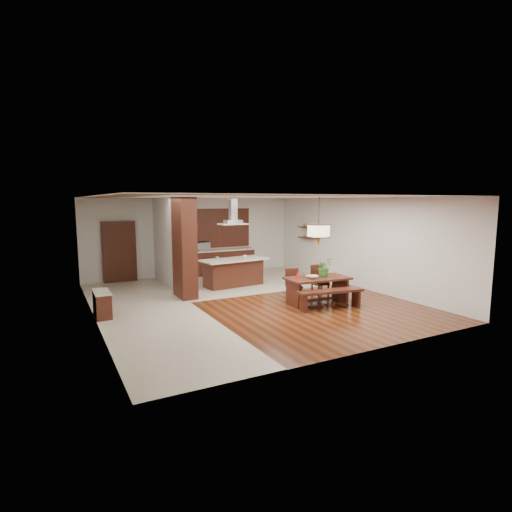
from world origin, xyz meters
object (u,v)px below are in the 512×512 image
microwave (201,246)px  range_hood (233,211)px  dining_chair_right (320,282)px  hallway_console (102,304)px  dining_chair_left (294,285)px  kitchen_island (234,272)px  dining_bench (330,299)px  foliage_plant (324,267)px  island_cup (245,257)px  pendant_lantern (319,221)px  dining_table (317,284)px  fruit_bowl (312,277)px

microwave → range_hood: bearing=-102.4°
dining_chair_right → hallway_console: bearing=172.4°
hallway_console → dining_chair_left: (4.99, -0.82, 0.13)m
kitchen_island → dining_bench: bearing=-81.0°
foliage_plant → microwave: (-1.63, 5.29, 0.13)m
island_cup → microwave: bearing=106.3°
dining_chair_left → foliage_plant: size_ratio=1.75×
dining_chair_right → pendant_lantern: bearing=-132.3°
dining_table → kitchen_island: kitchen_island is taller
foliage_plant → island_cup: (-0.95, 2.99, -0.02)m
dining_table → pendant_lantern: (-0.00, 0.00, 1.71)m
foliage_plant → pendant_lantern: bearing=-166.3°
dining_bench → island_cup: bearing=100.2°
island_cup → fruit_bowl: bearing=-81.3°
hallway_console → foliage_plant: 5.83m
dining_bench → kitchen_island: 3.90m
hallway_console → dining_chair_right: 5.93m
hallway_console → dining_chair_left: dining_chair_left is taller
pendant_lantern → microwave: size_ratio=2.27×
hallway_console → foliage_plant: size_ratio=1.72×
hallway_console → dining_chair_right: dining_chair_right is taller
dining_table → foliage_plant: size_ratio=3.51×
dining_table → dining_chair_left: (-0.40, 0.56, -0.09)m
dining_table → dining_chair_left: 0.69m
dining_bench → range_hood: (-1.04, 3.76, 2.21)m
fruit_bowl → island_cup: 3.16m
foliage_plant → island_cup: foliage_plant is taller
dining_chair_right → island_cup: 2.86m
dining_chair_left → pendant_lantern: (0.40, -0.56, 1.80)m
dining_chair_right → range_hood: bearing=121.6°
kitchen_island → island_cup: bearing=-17.6°
hallway_console → pendant_lantern: pendant_lantern is taller
dining_table → dining_chair_right: dining_chair_right is taller
dining_chair_right → microwave: 5.23m
dining_chair_left → microwave: microwave is taller
dining_table → foliage_plant: foliage_plant is taller
hallway_console → island_cup: size_ratio=6.47×
dining_chair_right → kitchen_island: 3.06m
hallway_console → dining_table: dining_table is taller
dining_bench → island_cup: size_ratio=13.17×
dining_bench → fruit_bowl: bearing=108.3°
dining_chair_right → foliage_plant: bearing=-116.0°
dining_chair_right → dining_chair_left: bearing=177.0°
dining_bench → kitchen_island: (-1.04, 3.75, 0.21)m
hallway_console → fruit_bowl: fruit_bowl is taller
dining_chair_left → fruit_bowl: dining_chair_left is taller
dining_chair_right → fruit_bowl: dining_chair_right is taller
dining_bench → foliage_plant: bearing=67.1°
dining_chair_left → dining_chair_right: dining_chair_right is taller
pendant_lantern → microwave: 5.64m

